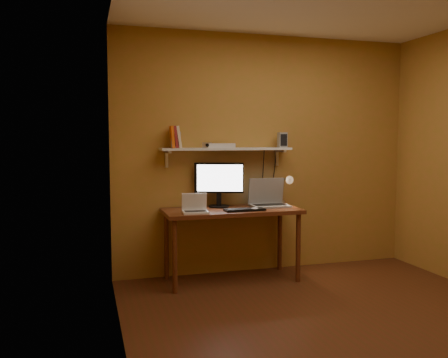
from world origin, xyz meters
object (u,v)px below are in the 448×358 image
object	(u,v)px
netbook	(195,207)
desk	(232,217)
desk_lamp	(286,186)
shelf_camera	(207,145)
router	(221,146)
laptop	(268,199)
mouse	(255,209)
monitor	(219,182)
wall_shelf	(226,149)
speaker_right	(282,140)
speaker_left	(176,140)
keyboard	(245,210)

from	to	relation	value
netbook	desk	bearing A→B (deg)	21.32
desk	desk_lamp	bearing A→B (deg)	10.81
desk	desk_lamp	distance (m)	0.73
shelf_camera	router	size ratio (longest dim) A/B	0.36
laptop	mouse	size ratio (longest dim) A/B	4.27
desk_lamp	netbook	bearing A→B (deg)	-166.58
desk	mouse	xyz separation A→B (m)	(0.18, -0.18, 0.10)
netbook	shelf_camera	xyz separation A→B (m)	(0.19, 0.27, 0.60)
desk	router	world-z (taller)	router
monitor	wall_shelf	bearing A→B (deg)	35.99
netbook	desk_lamp	distance (m)	1.12
netbook	router	xyz separation A→B (m)	(0.36, 0.32, 0.60)
speaker_right	laptop	bearing A→B (deg)	-149.37
speaker_left	speaker_right	distance (m)	1.18
monitor	desk	bearing A→B (deg)	-42.81
laptop	speaker_right	world-z (taller)	speaker_right
monitor	speaker_left	xyz separation A→B (m)	(-0.45, 0.02, 0.44)
mouse	monitor	bearing A→B (deg)	126.25
desk_lamp	speaker_left	bearing A→B (deg)	177.25
desk	mouse	distance (m)	0.28
netbook	keyboard	distance (m)	0.51
keyboard	desk_lamp	xyz separation A→B (m)	(0.57, 0.28, 0.20)
wall_shelf	desk_lamp	world-z (taller)	wall_shelf
desk	speaker_right	xyz separation A→B (m)	(0.64, 0.20, 0.79)
keyboard	speaker_left	xyz separation A→B (m)	(-0.63, 0.34, 0.70)
laptop	shelf_camera	distance (m)	0.88
desk_lamp	speaker_left	distance (m)	1.30
speaker_left	desk_lamp	bearing A→B (deg)	2.36
speaker_right	mouse	bearing A→B (deg)	-135.69
monitor	desk_lamp	world-z (taller)	monitor
keyboard	wall_shelf	bearing A→B (deg)	102.50
wall_shelf	monitor	world-z (taller)	wall_shelf
desk_lamp	monitor	bearing A→B (deg)	176.88
shelf_camera	router	bearing A→B (deg)	16.81
router	speaker_right	bearing A→B (deg)	0.79
mouse	wall_shelf	bearing A→B (deg)	114.26
mouse	speaker_right	distance (m)	0.91
wall_shelf	speaker_right	xyz separation A→B (m)	(0.64, 0.00, 0.10)
mouse	router	size ratio (longest dim) A/B	0.33
monitor	speaker_left	size ratio (longest dim) A/B	3.00
netbook	speaker_left	distance (m)	0.74
wall_shelf	speaker_right	size ratio (longest dim) A/B	8.59
desk	router	xyz separation A→B (m)	(-0.06, 0.19, 0.73)
desk	monitor	bearing A→B (deg)	118.13
laptop	desk_lamp	world-z (taller)	desk_lamp
desk	wall_shelf	world-z (taller)	wall_shelf
mouse	desk_lamp	world-z (taller)	desk_lamp
wall_shelf	monitor	bearing A→B (deg)	-163.07
speaker_left	router	size ratio (longest dim) A/B	0.59
monitor	desk_lamp	size ratio (longest dim) A/B	1.33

